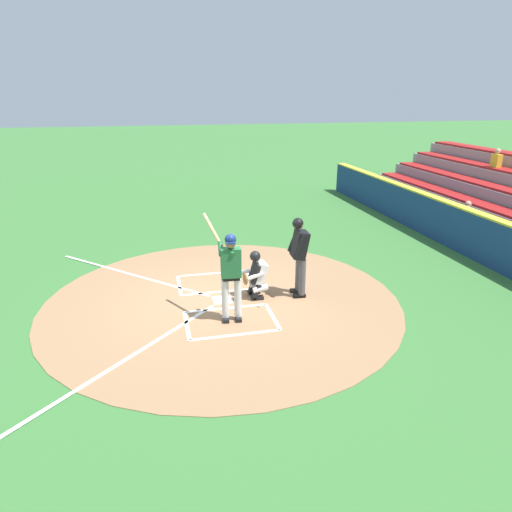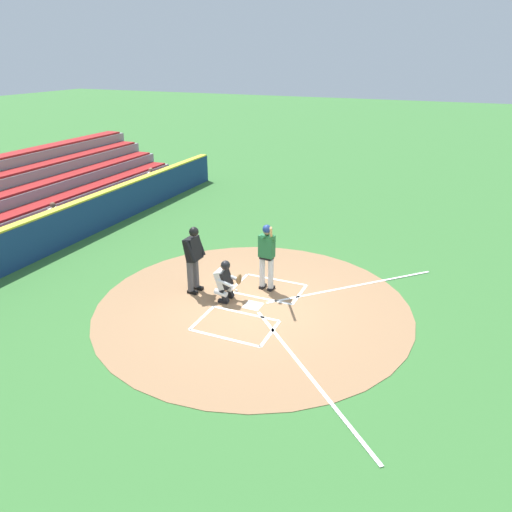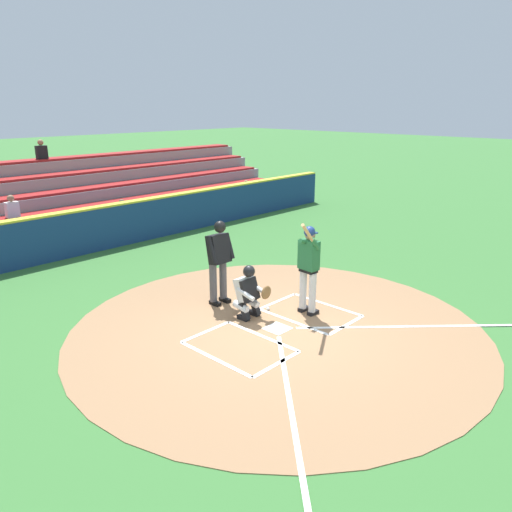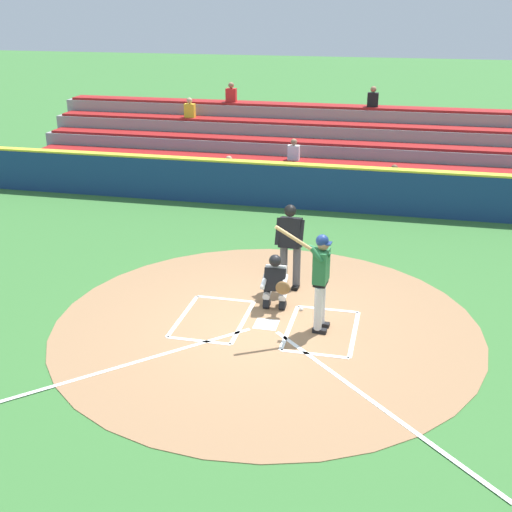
% 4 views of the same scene
% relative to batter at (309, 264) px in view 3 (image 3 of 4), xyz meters
% --- Properties ---
extents(ground_plane, '(120.00, 120.00, 0.00)m').
position_rel_batter_xyz_m(ground_plane, '(0.98, 0.03, -1.10)').
color(ground_plane, '#387033').
extents(dirt_circle, '(8.00, 8.00, 0.01)m').
position_rel_batter_xyz_m(dirt_circle, '(0.98, 0.03, -1.09)').
color(dirt_circle, '#99704C').
rests_on(dirt_circle, ground).
extents(home_plate_and_chalk, '(7.93, 4.91, 0.01)m').
position_rel_batter_xyz_m(home_plate_and_chalk, '(0.98, 0.91, -1.08)').
color(home_plate_and_chalk, white).
rests_on(home_plate_and_chalk, dirt_circle).
extents(batter, '(0.97, 0.66, 2.13)m').
position_rel_batter_xyz_m(batter, '(0.00, 0.00, 0.00)').
color(batter, silver).
rests_on(batter, ground).
extents(catcher, '(0.60, 0.60, 1.13)m').
position_rel_batter_xyz_m(catcher, '(0.97, -0.75, -0.51)').
color(catcher, black).
rests_on(catcher, ground).
extents(plate_umpire, '(0.59, 0.43, 1.86)m').
position_rel_batter_xyz_m(plate_umpire, '(0.87, -1.74, -0.02)').
color(plate_umpire, '#4C4C51').
rests_on(plate_umpire, ground).
extents(baseball, '(0.07, 0.07, 0.07)m').
position_rel_batter_xyz_m(baseball, '(0.43, -0.71, -1.06)').
color(baseball, white).
rests_on(baseball, ground).
extents(backstop_wall, '(22.00, 0.36, 1.31)m').
position_rel_batter_xyz_m(backstop_wall, '(0.98, -7.47, -0.45)').
color(backstop_wall, navy).
rests_on(backstop_wall, ground).
extents(bleacher_stand, '(20.00, 4.25, 3.00)m').
position_rel_batter_xyz_m(bleacher_stand, '(0.98, -10.73, -0.25)').
color(bleacher_stand, gray).
rests_on(bleacher_stand, ground).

